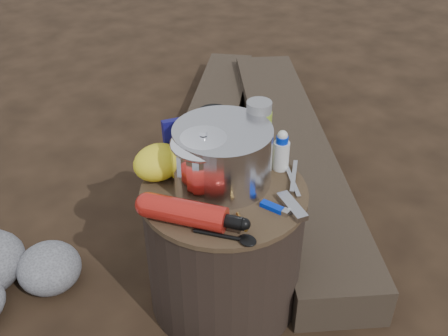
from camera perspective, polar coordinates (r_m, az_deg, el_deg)
ground at (r=1.66m, az=0.00°, el=-13.75°), size 60.00×60.00×0.00m
stump at (r=1.51m, az=0.00°, el=-8.61°), size 0.44×0.44×0.41m
log_main at (r=2.17m, az=7.30°, el=1.71°), size 1.18×1.54×0.14m
log_small at (r=2.46m, az=-1.05°, el=5.79°), size 1.06×1.01×0.10m
foil_windscreen at (r=1.37m, az=-0.15°, el=1.40°), size 0.26×0.26×0.16m
camping_pot at (r=1.34m, az=-2.20°, el=0.64°), size 0.17×0.17×0.17m
fuel_bottle at (r=1.26m, az=-4.20°, el=-4.89°), size 0.20×0.25×0.06m
thermos at (r=1.45m, az=3.76°, el=3.96°), size 0.07×0.07×0.18m
travel_mug at (r=1.50m, az=-1.08°, el=3.91°), size 0.09×0.09×0.13m
stuff_sack at (r=1.41m, az=-7.24°, el=0.64°), size 0.14×0.11×0.10m
food_pouch at (r=1.45m, az=-4.50°, el=2.91°), size 0.11×0.06×0.14m
lighter at (r=1.32m, az=5.32°, el=-4.25°), size 0.04×0.08×0.01m
multitool at (r=1.32m, az=7.46°, el=-4.18°), size 0.06×0.12×0.02m
pot_grabber at (r=1.42m, az=7.48°, el=-1.27°), size 0.12×0.14×0.01m
spork at (r=1.24m, az=-0.52°, el=-7.35°), size 0.11×0.14×0.01m
squeeze_bottle at (r=1.44m, az=6.29°, el=1.74°), size 0.04×0.04×0.11m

